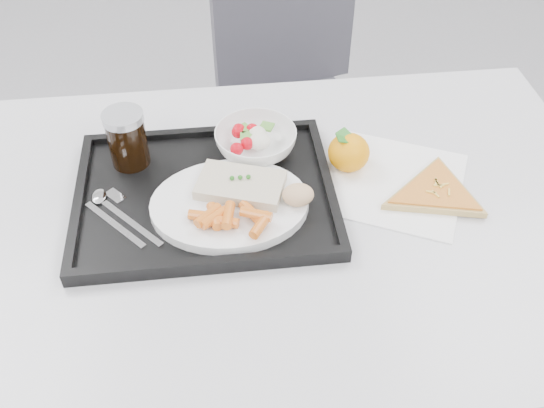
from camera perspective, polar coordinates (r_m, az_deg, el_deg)
name	(u,v)px	position (r m, az deg, el deg)	size (l,w,h in m)	color
table	(278,237)	(1.10, 0.61, -3.14)	(1.20, 0.80, 0.75)	#AEAEB0
chair	(289,86)	(1.75, 1.64, 11.07)	(0.51, 0.52, 0.93)	#3A3941
tray	(205,195)	(1.07, -6.28, 0.86)	(0.45, 0.35, 0.03)	black
dinner_plate	(230,204)	(1.03, -4.00, -0.04)	(0.27, 0.27, 0.02)	white
fish_fillet	(241,185)	(1.04, -2.97, 1.80)	(0.17, 0.13, 0.03)	beige
bread_roll	(298,195)	(1.01, 2.47, 0.87)	(0.07, 0.06, 0.03)	tan
salad_bowl	(256,142)	(1.13, -1.54, 5.90)	(0.15, 0.15, 0.05)	white
cola_glass	(127,138)	(1.12, -13.50, 6.09)	(0.07, 0.07, 0.11)	black
cutlery	(114,212)	(1.06, -14.61, -0.73)	(0.14, 0.15, 0.01)	silver
napkin	(391,182)	(1.13, 11.13, 2.09)	(0.33, 0.32, 0.00)	white
tangerine	(349,152)	(1.12, 7.24, 4.86)	(0.09, 0.09, 0.07)	orange
pizza_slice	(435,192)	(1.11, 15.13, 1.07)	(0.26, 0.26, 0.02)	tan
carrot_pile	(229,217)	(0.98, -4.08, -1.23)	(0.14, 0.09, 0.03)	orange
salad_contents	(252,138)	(1.13, -1.87, 6.24)	(0.09, 0.08, 0.03)	red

